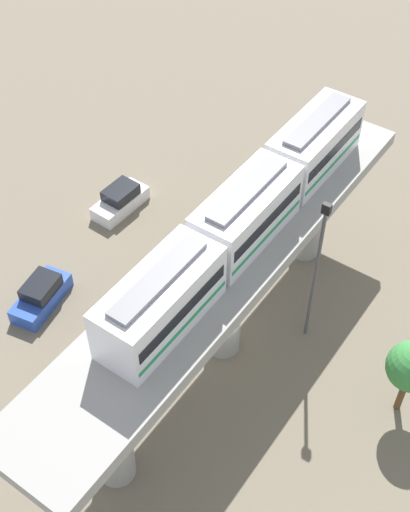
{
  "coord_description": "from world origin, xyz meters",
  "views": [
    {
      "loc": [
        12.77,
        -19.82,
        32.29
      ],
      "look_at": [
        -2.5,
        1.75,
        4.51
      ],
      "focal_mm": 48.2,
      "sensor_mm": 36.0,
      "label": 1
    }
  ],
  "objects": [
    {
      "name": "viaduct",
      "position": [
        0.0,
        0.0,
        5.7
      ],
      "size": [
        5.2,
        28.85,
        7.52
      ],
      "color": "#999691",
      "rests_on": "ground"
    },
    {
      "name": "signal_post",
      "position": [
        3.4,
        3.6,
        5.58
      ],
      "size": [
        0.44,
        0.28,
        10.12
      ],
      "color": "#4C4C51",
      "rests_on": "ground"
    },
    {
      "name": "parked_car_blue",
      "position": [
        -10.76,
        -3.67,
        0.74
      ],
      "size": [
        2.56,
        4.46,
        1.76
      ],
      "rotation": [
        0.0,
        0.0,
        0.19
      ],
      "color": "#284CB7",
      "rests_on": "ground"
    },
    {
      "name": "ground_plane",
      "position": [
        0.0,
        0.0,
        0.0
      ],
      "size": [
        120.0,
        120.0,
        0.0
      ],
      "primitive_type": "plane",
      "color": "#706654"
    },
    {
      "name": "train",
      "position": [
        0.0,
        1.75,
        9.05
      ],
      "size": [
        2.64,
        20.5,
        3.24
      ],
      "color": "white",
      "rests_on": "viaduct"
    },
    {
      "name": "parked_car_white",
      "position": [
        -12.39,
        5.63,
        0.74
      ],
      "size": [
        1.91,
        4.24,
        1.76
      ],
      "rotation": [
        0.0,
        0.0,
        -0.03
      ],
      "color": "white",
      "rests_on": "ground"
    }
  ]
}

